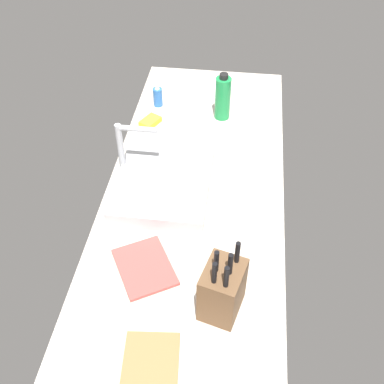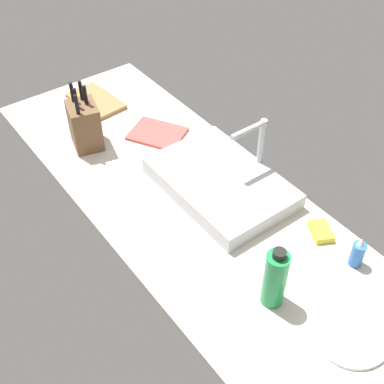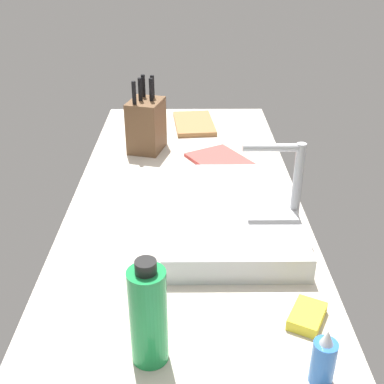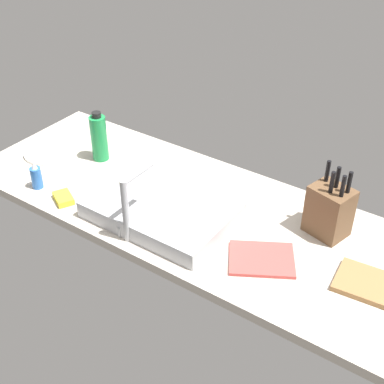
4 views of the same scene
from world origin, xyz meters
TOP-DOWN VIEW (x-y plane):
  - countertop_slab at (0.00, 0.00)cm, footprint 181.86×66.13cm
  - sink_basin at (5.77, 11.53)cm, footprint 49.83×33.74cm
  - faucet at (7.76, 26.10)cm, footprint 5.50×15.41cm
  - knife_block at (-45.87, -13.85)cm, footprint 15.67×13.75cm
  - cutting_board at (-70.06, 3.11)cm, footprint 27.09×17.35cm
  - soap_bottle at (56.86, 23.58)cm, footprint 4.21×4.21cm
  - water_bottle at (51.32, -6.23)cm, footprint 6.75×6.75cm
  - dinner_plate at (72.59, 3.12)cm, footprint 21.54×21.54cm
  - dish_towel at (-34.63, 11.51)cm, footprint 26.16×24.45cm
  - dish_sponge at (42.07, 24.39)cm, footprint 10.75×9.48cm

SIDE VIEW (x-z plane):
  - countertop_slab at x=0.00cm, z-range 0.00..3.50cm
  - dinner_plate at x=72.59cm, z-range 3.50..4.70cm
  - dish_towel at x=-34.63cm, z-range 3.50..4.70cm
  - cutting_board at x=-70.06cm, z-range 3.50..5.30cm
  - dish_sponge at x=42.07cm, z-range 3.50..5.90cm
  - sink_basin at x=5.77cm, z-range 3.50..9.75cm
  - soap_bottle at x=56.86cm, z-range 2.61..14.03cm
  - knife_block at x=-45.87cm, z-range 0.00..25.71cm
  - water_bottle at x=51.32cm, z-range 2.76..24.22cm
  - faucet at x=7.76cm, z-range 6.05..30.10cm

